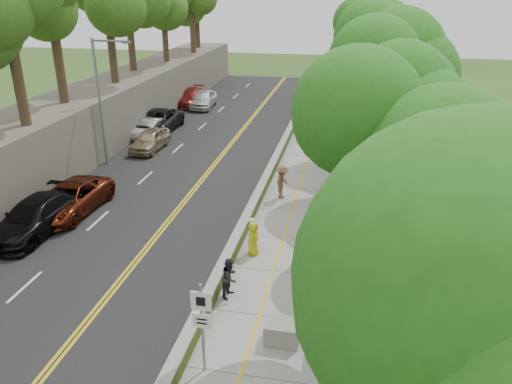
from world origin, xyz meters
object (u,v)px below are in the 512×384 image
person_far (325,120)px  signpost (202,319)px  concrete_block (282,332)px  streetlight (102,94)px  painter_0 (253,238)px  construction_barrel (324,138)px  car_2 (70,199)px

person_far → signpost: bearing=99.0°
signpost → concrete_block: (2.15, 1.77, -1.54)m
streetlight → person_far: size_ratio=5.12×
painter_0 → signpost: bearing=-176.9°
construction_barrel → concrete_block: 22.24m
construction_barrel → concrete_block: construction_barrel is taller
streetlight → painter_0: bearing=-40.1°
car_2 → person_far: 21.88m
concrete_block → car_2: bearing=147.1°
signpost → construction_barrel: signpost is taller
streetlight → construction_barrel: size_ratio=8.95×
painter_0 → person_far: person_far is taller
construction_barrel → concrete_block: bearing=-89.5°
signpost → person_far: 28.16m
concrete_block → painter_0: painter_0 is taller
construction_barrel → concrete_block: (0.20, -22.24, -0.07)m
painter_0 → person_far: (1.68, 20.83, 0.01)m
signpost → construction_barrel: size_ratio=3.47×
streetlight → signpost: 20.72m
car_2 → person_far: (11.80, 18.42, 0.03)m
construction_barrel → car_2: size_ratio=0.16×
painter_0 → construction_barrel: bearing=-2.7°
streetlight → person_far: 17.69m
person_far → car_2: bearing=69.9°
signpost → car_2: (-10.05, 9.66, -1.16)m
streetlight → concrete_block: (13.66, -15.25, -4.22)m
signpost → car_2: bearing=136.1°
concrete_block → person_far: person_far is taller
signpost → painter_0: 7.34m
car_2 → painter_0: bearing=-11.0°
streetlight → person_far: streetlight is taller
streetlight → concrete_block: size_ratio=7.12×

